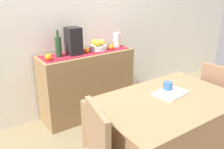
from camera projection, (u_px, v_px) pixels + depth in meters
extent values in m
cube|color=#7A6B4C|center=(132.00, 148.00, 2.65)|extent=(6.40, 6.40, 0.02)
cube|color=silver|center=(76.00, 10.00, 3.07)|extent=(6.40, 0.06, 2.70)
cube|color=olive|center=(87.00, 84.00, 3.18)|extent=(1.20, 0.42, 0.86)
cube|color=maroon|center=(86.00, 52.00, 3.03)|extent=(1.12, 0.32, 0.01)
cylinder|color=silver|center=(98.00, 47.00, 3.11)|extent=(0.22, 0.22, 0.06)
sphere|color=gold|center=(102.00, 43.00, 3.09)|extent=(0.07, 0.07, 0.07)
sphere|color=#909E3D|center=(99.00, 41.00, 3.15)|extent=(0.06, 0.06, 0.06)
sphere|color=gold|center=(97.00, 43.00, 3.03)|extent=(0.08, 0.08, 0.08)
sphere|color=gold|center=(94.00, 42.00, 3.10)|extent=(0.07, 0.07, 0.07)
cylinder|color=#203F25|center=(58.00, 47.00, 2.80)|extent=(0.07, 0.07, 0.24)
cylinder|color=#203F25|center=(57.00, 34.00, 2.74)|extent=(0.03, 0.03, 0.08)
cube|color=black|center=(74.00, 41.00, 2.89)|extent=(0.16, 0.18, 0.33)
cylinder|color=silver|center=(117.00, 40.00, 3.25)|extent=(0.09, 0.09, 0.19)
sphere|color=orange|center=(48.00, 57.00, 2.70)|extent=(0.08, 0.08, 0.08)
sphere|color=orange|center=(111.00, 47.00, 3.14)|extent=(0.07, 0.07, 0.07)
sphere|color=orange|center=(87.00, 50.00, 3.00)|extent=(0.06, 0.06, 0.06)
cube|color=#8F6A47|center=(164.00, 136.00, 2.21)|extent=(1.24, 0.82, 0.74)
cube|color=white|center=(171.00, 93.00, 2.18)|extent=(0.31, 0.25, 0.02)
cylinder|color=#305891|center=(168.00, 87.00, 2.23)|extent=(0.09, 0.09, 0.09)
cube|color=#8B6B4A|center=(97.00, 137.00, 1.69)|extent=(0.12, 0.40, 0.45)
cube|color=#8B6247|center=(220.00, 120.00, 2.74)|extent=(0.46, 0.46, 0.45)
cube|color=#896349|center=(219.00, 88.00, 2.47)|extent=(0.10, 0.40, 0.45)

